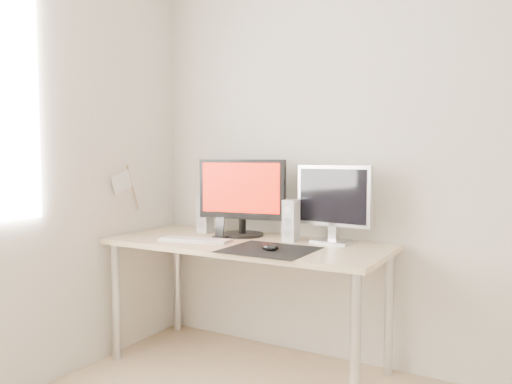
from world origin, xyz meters
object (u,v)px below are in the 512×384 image
at_px(mouse, 270,247).
at_px(speaker_left, 205,214).
at_px(keyboard, 195,240).
at_px(phone_dock, 220,232).
at_px(desk, 247,255).
at_px(speaker_right, 291,220).
at_px(main_monitor, 242,194).
at_px(second_monitor, 334,200).

bearing_deg(mouse, speaker_left, 151.50).
height_order(keyboard, phone_dock, phone_dock).
xyz_separation_m(mouse, desk, (-0.25, 0.20, -0.10)).
distance_m(speaker_right, keyboard, 0.56).
xyz_separation_m(speaker_right, phone_dock, (-0.40, -0.12, -0.08)).
bearing_deg(phone_dock, main_monitor, 66.36).
bearing_deg(speaker_right, phone_dock, -162.80).
relative_size(desk, phone_dock, 12.72).
relative_size(second_monitor, phone_dock, 3.59).
relative_size(main_monitor, speaker_right, 2.31).
height_order(speaker_right, keyboard, speaker_right).
bearing_deg(mouse, phone_dock, 154.90).
relative_size(desk, second_monitor, 3.54).
bearing_deg(mouse, keyboard, 173.04).
height_order(mouse, keyboard, mouse).
bearing_deg(desk, second_monitor, 24.99).
relative_size(desk, speaker_left, 6.72).
bearing_deg(desk, speaker_right, 32.92).
distance_m(second_monitor, speaker_right, 0.27).
bearing_deg(keyboard, speaker_left, 115.35).
relative_size(desk, speaker_right, 6.72).
distance_m(desk, speaker_left, 0.48).
xyz_separation_m(second_monitor, phone_dock, (-0.64, -0.19, -0.20)).
xyz_separation_m(desk, second_monitor, (0.44, 0.21, 0.32)).
bearing_deg(keyboard, mouse, -6.96).
xyz_separation_m(mouse, keyboard, (-0.52, 0.06, -0.01)).
height_order(mouse, speaker_right, speaker_right).
height_order(speaker_left, keyboard, speaker_left).
height_order(mouse, second_monitor, second_monitor).
bearing_deg(second_monitor, desk, -155.01).
height_order(speaker_left, phone_dock, speaker_left).
bearing_deg(speaker_left, mouse, -28.50).
bearing_deg(main_monitor, phone_dock, -113.64).
distance_m(speaker_left, speaker_right, 0.62).
xyz_separation_m(main_monitor, keyboard, (-0.14, -0.29, -0.25)).
relative_size(mouse, phone_dock, 0.77).
distance_m(main_monitor, phone_dock, 0.27).
distance_m(desk, speaker_right, 0.32).
distance_m(mouse, main_monitor, 0.57).
xyz_separation_m(second_monitor, speaker_left, (-0.85, -0.05, -0.12)).
height_order(desk, keyboard, keyboard).
distance_m(desk, phone_dock, 0.23).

